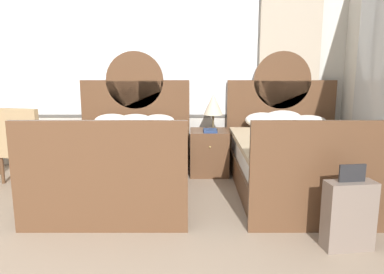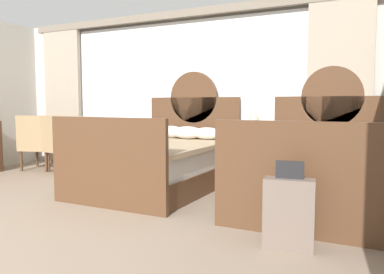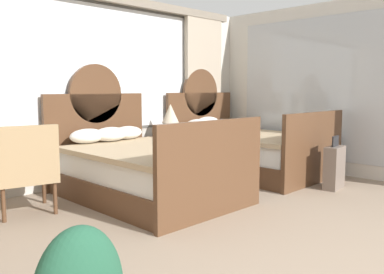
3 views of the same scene
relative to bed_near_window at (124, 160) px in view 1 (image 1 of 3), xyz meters
name	(u,v)px [view 1 (image 1 of 3)]	position (x,y,z in m)	size (l,w,h in m)	color
wall_back_window	(114,69)	(-0.32, 1.16, 1.06)	(6.69, 0.22, 2.70)	beige
bed_near_window	(124,160)	(0.00, 0.00, 0.00)	(1.57, 2.26, 1.69)	brown
bed_near_mirror	(299,160)	(2.11, 0.00, 0.00)	(1.57, 2.26, 1.69)	brown
nightstand_between_beds	(209,152)	(1.06, 0.69, -0.06)	(0.52, 0.54, 0.62)	brown
table_lamp_on_nightstand	(213,105)	(1.11, 0.72, 0.60)	(0.27, 0.27, 0.50)	brown
book_on_nightstand	(210,131)	(1.06, 0.58, 0.26)	(0.18, 0.26, 0.03)	navy
armchair_by_window_left	(26,142)	(-1.32, 0.36, 0.15)	(0.73, 0.73, 0.98)	tan
suitcase_on_floor	(349,215)	(2.11, -1.47, -0.08)	(0.42, 0.23, 0.72)	#75665B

